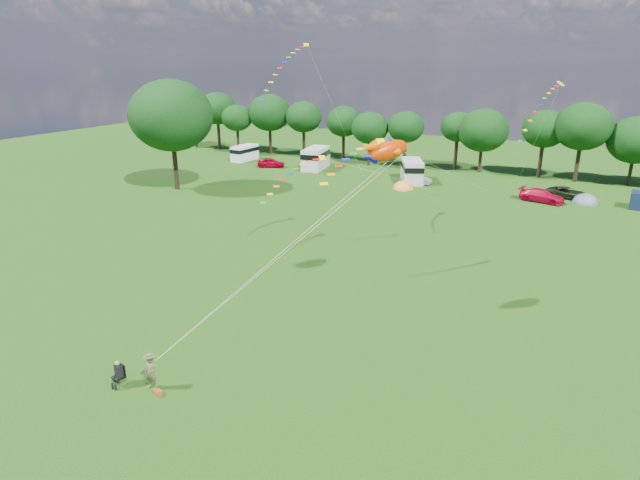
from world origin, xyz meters
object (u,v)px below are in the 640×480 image
at_px(car_c, 542,196).
at_px(car_d, 567,193).
at_px(big_tree, 171,116).
at_px(tent_orange, 403,189).
at_px(fish_kite, 384,151).
at_px(car_a, 271,163).
at_px(campervan_c, 412,170).
at_px(campervan_a, 245,152).
at_px(tent_greyblue, 585,203).
at_px(camp_chair, 119,371).
at_px(campervan_b, 316,158).
at_px(kite_flyer, 151,373).
at_px(car_b, 417,179).

height_order(car_c, car_d, car_c).
height_order(big_tree, tent_orange, big_tree).
xyz_separation_m(big_tree, fish_kite, (34.46, -20.44, 1.37)).
xyz_separation_m(car_a, car_d, (40.69, -0.29, -0.05)).
bearing_deg(fish_kite, campervan_c, 51.48).
distance_m(big_tree, tent_orange, 29.65).
relative_size(big_tree, tent_orange, 4.68).
bearing_deg(campervan_a, tent_greyblue, -92.25).
distance_m(car_c, camp_chair, 50.41).
height_order(campervan_a, campervan_b, campervan_b).
height_order(tent_orange, fish_kite, fish_kite).
bearing_deg(campervan_b, car_d, -103.34).
bearing_deg(kite_flyer, tent_orange, 87.73).
bearing_deg(car_c, camp_chair, 176.29).
bearing_deg(fish_kite, camp_chair, -174.54).
xyz_separation_m(car_d, campervan_c, (-18.90, 0.29, 0.90)).
xyz_separation_m(campervan_b, kite_flyer, (17.99, -53.09, -0.74)).
xyz_separation_m(car_d, tent_orange, (-18.56, -4.23, -0.61)).
bearing_deg(fish_kite, car_a, 76.97).
xyz_separation_m(campervan_c, tent_greyblue, (20.95, -1.89, -1.52)).
height_order(big_tree, car_a, big_tree).
bearing_deg(car_b, fish_kite, -162.32).
bearing_deg(camp_chair, fish_kite, 72.49).
distance_m(car_b, campervan_a, 29.81).
bearing_deg(car_a, car_b, -115.10).
distance_m(car_a, kite_flyer, 56.58).
bearing_deg(campervan_c, camp_chair, 157.70).
bearing_deg(big_tree, car_b, 32.22).
xyz_separation_m(camp_chair, fish_kite, (8.54, 13.79, 9.54)).
bearing_deg(campervan_a, camp_chair, -148.20).
distance_m(car_d, campervan_a, 47.49).
height_order(car_b, fish_kite, fish_kite).
distance_m(car_b, kite_flyer, 50.10).
height_order(campervan_c, kite_flyer, campervan_c).
height_order(car_a, fish_kite, fish_kite).
xyz_separation_m(campervan_a, fish_kite, (38.07, -40.65, 9.09)).
bearing_deg(fish_kite, tent_greyblue, 19.62).
relative_size(car_a, car_b, 1.17).
bearing_deg(campervan_b, kite_flyer, -170.67).
relative_size(car_d, campervan_b, 0.71).
relative_size(car_b, tent_orange, 1.24).
bearing_deg(campervan_a, car_c, -94.85).
xyz_separation_m(campervan_a, tent_greyblue, (49.43, -4.82, -1.27)).
relative_size(car_a, campervan_c, 0.65).
relative_size(campervan_a, camp_chair, 3.53).
xyz_separation_m(car_a, tent_greyblue, (42.74, -1.90, -0.67)).
xyz_separation_m(car_b, camp_chair, (-0.01, -50.58, 0.23)).
bearing_deg(tent_greyblue, campervan_b, 173.76).
distance_m(car_d, camp_chair, 54.25).
height_order(car_b, campervan_b, campervan_b).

